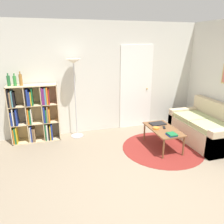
{
  "coord_description": "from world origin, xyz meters",
  "views": [
    {
      "loc": [
        -1.3,
        -2.36,
        2.14
      ],
      "look_at": [
        -0.16,
        1.48,
        0.85
      ],
      "focal_mm": 35.0,
      "sensor_mm": 36.0,
      "label": 1
    }
  ],
  "objects_px": {
    "floor_lamp": "(74,72)",
    "bottle_right": "(21,80)",
    "coffee_table": "(163,131)",
    "bottle_left": "(9,81)",
    "bookshelf": "(34,113)",
    "couch": "(206,129)",
    "bottle_middle": "(15,81)",
    "laptop": "(158,124)",
    "bowl": "(156,128)"
  },
  "relations": [
    {
      "from": "bookshelf",
      "to": "bowl",
      "type": "relative_size",
      "value": 9.46
    },
    {
      "from": "floor_lamp",
      "to": "bowl",
      "type": "xyz_separation_m",
      "value": [
        1.49,
        -1.08,
        -1.08
      ]
    },
    {
      "from": "bowl",
      "to": "coffee_table",
      "type": "bearing_deg",
      "value": -6.7
    },
    {
      "from": "floor_lamp",
      "to": "bottle_right",
      "type": "relative_size",
      "value": 6.16
    },
    {
      "from": "bowl",
      "to": "bottle_right",
      "type": "height_order",
      "value": "bottle_right"
    },
    {
      "from": "floor_lamp",
      "to": "coffee_table",
      "type": "height_order",
      "value": "floor_lamp"
    },
    {
      "from": "bookshelf",
      "to": "floor_lamp",
      "type": "distance_m",
      "value": 1.28
    },
    {
      "from": "bookshelf",
      "to": "bottle_right",
      "type": "distance_m",
      "value": 0.78
    },
    {
      "from": "coffee_table",
      "to": "bottle_right",
      "type": "xyz_separation_m",
      "value": [
        -2.75,
        1.12,
        1.01
      ]
    },
    {
      "from": "bowl",
      "to": "bottle_left",
      "type": "relative_size",
      "value": 0.51
    },
    {
      "from": "laptop",
      "to": "bowl",
      "type": "distance_m",
      "value": 0.3
    },
    {
      "from": "laptop",
      "to": "bowl",
      "type": "relative_size",
      "value": 2.58
    },
    {
      "from": "floor_lamp",
      "to": "bookshelf",
      "type": "bearing_deg",
      "value": 177.33
    },
    {
      "from": "coffee_table",
      "to": "bottle_left",
      "type": "relative_size",
      "value": 3.57
    },
    {
      "from": "bottle_middle",
      "to": "bottle_right",
      "type": "bearing_deg",
      "value": 3.7
    },
    {
      "from": "bowl",
      "to": "bottle_right",
      "type": "distance_m",
      "value": 2.97
    },
    {
      "from": "bottle_right",
      "to": "coffee_table",
      "type": "bearing_deg",
      "value": -22.19
    },
    {
      "from": "couch",
      "to": "bottle_right",
      "type": "relative_size",
      "value": 5.3
    },
    {
      "from": "bottle_left",
      "to": "bottle_middle",
      "type": "distance_m",
      "value": 0.12
    },
    {
      "from": "bottle_right",
      "to": "bottle_left",
      "type": "bearing_deg",
      "value": 177.16
    },
    {
      "from": "bottle_left",
      "to": "bottle_right",
      "type": "distance_m",
      "value": 0.23
    },
    {
      "from": "couch",
      "to": "laptop",
      "type": "height_order",
      "value": "couch"
    },
    {
      "from": "floor_lamp",
      "to": "laptop",
      "type": "height_order",
      "value": "floor_lamp"
    },
    {
      "from": "floor_lamp",
      "to": "bottle_right",
      "type": "bearing_deg",
      "value": 178.62
    },
    {
      "from": "bookshelf",
      "to": "coffee_table",
      "type": "xyz_separation_m",
      "value": [
        2.57,
        -1.14,
        -0.26
      ]
    },
    {
      "from": "bookshelf",
      "to": "floor_lamp",
      "type": "xyz_separation_m",
      "value": [
        0.93,
        -0.04,
        0.89
      ]
    },
    {
      "from": "floor_lamp",
      "to": "bottle_middle",
      "type": "relative_size",
      "value": 6.98
    },
    {
      "from": "bookshelf",
      "to": "couch",
      "type": "height_order",
      "value": "bookshelf"
    },
    {
      "from": "bookshelf",
      "to": "bottle_middle",
      "type": "distance_m",
      "value": 0.8
    },
    {
      "from": "couch",
      "to": "bottle_middle",
      "type": "xyz_separation_m",
      "value": [
        -3.93,
        1.11,
        1.08
      ]
    },
    {
      "from": "laptop",
      "to": "bottle_left",
      "type": "distance_m",
      "value": 3.25
    },
    {
      "from": "coffee_table",
      "to": "bowl",
      "type": "xyz_separation_m",
      "value": [
        -0.16,
        0.02,
        0.06
      ]
    },
    {
      "from": "laptop",
      "to": "coffee_table",
      "type": "bearing_deg",
      "value": -92.55
    },
    {
      "from": "bowl",
      "to": "bottle_middle",
      "type": "bearing_deg",
      "value": 157.97
    },
    {
      "from": "floor_lamp",
      "to": "laptop",
      "type": "distance_m",
      "value": 2.15
    },
    {
      "from": "bowl",
      "to": "bottle_right",
      "type": "bearing_deg",
      "value": 156.96
    },
    {
      "from": "floor_lamp",
      "to": "couch",
      "type": "relative_size",
      "value": 1.16
    },
    {
      "from": "bottle_middle",
      "to": "bottle_right",
      "type": "height_order",
      "value": "bottle_right"
    },
    {
      "from": "coffee_table",
      "to": "floor_lamp",
      "type": "bearing_deg",
      "value": 146.44
    },
    {
      "from": "laptop",
      "to": "bottle_middle",
      "type": "xyz_separation_m",
      "value": [
        -2.87,
        0.84,
        0.94
      ]
    },
    {
      "from": "floor_lamp",
      "to": "bottle_middle",
      "type": "distance_m",
      "value": 1.22
    },
    {
      "from": "bottle_middle",
      "to": "couch",
      "type": "bearing_deg",
      "value": -15.7
    },
    {
      "from": "bottle_left",
      "to": "bookshelf",
      "type": "bearing_deg",
      "value": 0.71
    },
    {
      "from": "bowl",
      "to": "bottle_left",
      "type": "bearing_deg",
      "value": 158.48
    },
    {
      "from": "couch",
      "to": "bowl",
      "type": "height_order",
      "value": "couch"
    },
    {
      "from": "coffee_table",
      "to": "bottle_right",
      "type": "bearing_deg",
      "value": 157.81
    },
    {
      "from": "coffee_table",
      "to": "bottle_middle",
      "type": "distance_m",
      "value": 3.23
    },
    {
      "from": "bookshelf",
      "to": "bowl",
      "type": "bearing_deg",
      "value": -24.83
    },
    {
      "from": "bottle_left",
      "to": "bottle_middle",
      "type": "height_order",
      "value": "bottle_left"
    },
    {
      "from": "couch",
      "to": "bottle_left",
      "type": "distance_m",
      "value": 4.34
    }
  ]
}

